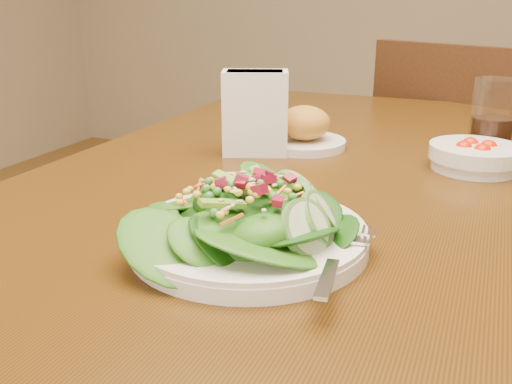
# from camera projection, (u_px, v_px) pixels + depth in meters

# --- Properties ---
(dining_table) EXTENTS (0.90, 1.40, 0.75)m
(dining_table) POSITION_uv_depth(u_px,v_px,m) (339.00, 238.00, 0.88)
(dining_table) COLOR #43290A
(dining_table) RESTS_ON ground_plane
(chair_far) EXTENTS (0.54, 0.54, 0.89)m
(chair_far) POSITION_uv_depth(u_px,v_px,m) (452.00, 191.00, 1.63)
(chair_far) COLOR #3D1F12
(chair_far) RESTS_ON ground_plane
(salad_plate) EXTENTS (0.26, 0.26, 0.07)m
(salad_plate) POSITION_uv_depth(u_px,v_px,m) (257.00, 223.00, 0.60)
(salad_plate) COLOR silver
(salad_plate) RESTS_ON dining_table
(bread_plate) EXTENTS (0.15, 0.15, 0.07)m
(bread_plate) POSITION_uv_depth(u_px,v_px,m) (304.00, 131.00, 1.00)
(bread_plate) COLOR silver
(bread_plate) RESTS_ON dining_table
(tomato_bowl) EXTENTS (0.14, 0.14, 0.05)m
(tomato_bowl) POSITION_uv_depth(u_px,v_px,m) (475.00, 156.00, 0.87)
(tomato_bowl) COLOR silver
(tomato_bowl) RESTS_ON dining_table
(drinking_glass) EXTENTS (0.07, 0.07, 0.13)m
(drinking_glass) POSITION_uv_depth(u_px,v_px,m) (493.00, 123.00, 0.95)
(drinking_glass) COLOR silver
(drinking_glass) RESTS_ON dining_table
(napkin_holder) EXTENTS (0.12, 0.09, 0.14)m
(napkin_holder) POSITION_uv_depth(u_px,v_px,m) (255.00, 111.00, 0.94)
(napkin_holder) COLOR white
(napkin_holder) RESTS_ON dining_table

